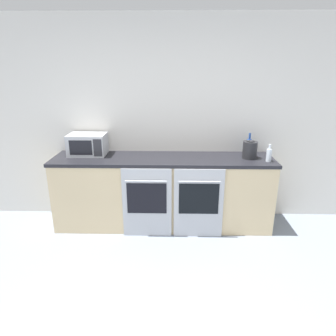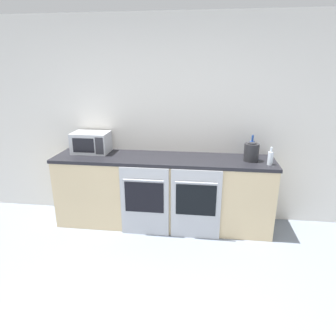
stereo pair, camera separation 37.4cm
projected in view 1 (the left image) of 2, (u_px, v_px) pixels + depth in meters
The scene contains 8 objects.
wall_back at pixel (164, 122), 3.89m from camera, with size 10.00×0.06×2.60m.
counter_back at pixel (163, 191), 3.85m from camera, with size 2.73×0.62×0.91m.
oven_left at pixel (147, 203), 3.56m from camera, with size 0.59×0.06×0.87m.
oven_right at pixel (199, 203), 3.55m from camera, with size 0.59×0.06×0.87m.
microwave at pixel (88, 144), 3.79m from camera, with size 0.46×0.33×0.27m.
bottle_clear at pixel (269, 155), 3.53m from camera, with size 0.06×0.06×0.21m.
bottle_blue at pixel (249, 147), 3.77m from camera, with size 0.06×0.06×0.28m.
kettle at pixel (250, 150), 3.64m from camera, with size 0.17×0.17×0.22m.
Camera 1 is at (0.14, -1.40, 1.98)m, focal length 32.00 mm.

